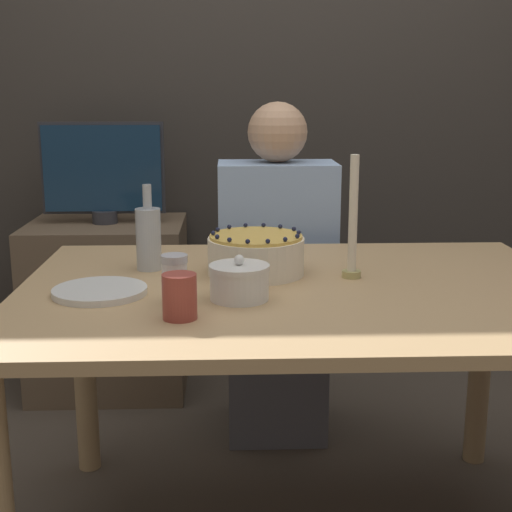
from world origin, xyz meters
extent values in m
cube|color=#38332D|center=(0.00, 1.40, 1.30)|extent=(8.00, 0.05, 2.60)
cube|color=tan|center=(0.00, 0.00, 0.72)|extent=(1.40, 0.99, 0.03)
cylinder|color=tan|center=(-0.64, 0.44, 0.35)|extent=(0.07, 0.07, 0.70)
cylinder|color=tan|center=(0.64, 0.44, 0.35)|extent=(0.07, 0.07, 0.70)
cylinder|color=#EFE5CC|center=(-0.10, 0.12, 0.78)|extent=(0.25, 0.25, 0.10)
cylinder|color=gold|center=(-0.10, 0.12, 0.83)|extent=(0.24, 0.24, 0.01)
sphere|color=#191E3D|center=(0.01, 0.12, 0.84)|extent=(0.01, 0.01, 0.01)
sphere|color=#191E3D|center=(0.00, 0.17, 0.84)|extent=(0.01, 0.01, 0.01)
sphere|color=#191E3D|center=(-0.03, 0.21, 0.84)|extent=(0.01, 0.01, 0.01)
sphere|color=#191E3D|center=(-0.08, 0.23, 0.84)|extent=(0.01, 0.01, 0.01)
sphere|color=#191E3D|center=(-0.13, 0.23, 0.84)|extent=(0.01, 0.01, 0.01)
sphere|color=#191E3D|center=(-0.17, 0.21, 0.84)|extent=(0.01, 0.01, 0.01)
sphere|color=#191E3D|center=(-0.20, 0.17, 0.84)|extent=(0.01, 0.01, 0.01)
sphere|color=#191E3D|center=(-0.22, 0.12, 0.84)|extent=(0.01, 0.01, 0.01)
sphere|color=#191E3D|center=(-0.20, 0.07, 0.84)|extent=(0.01, 0.01, 0.01)
sphere|color=#191E3D|center=(-0.17, 0.03, 0.84)|extent=(0.01, 0.01, 0.01)
sphere|color=#191E3D|center=(-0.13, 0.01, 0.84)|extent=(0.01, 0.01, 0.01)
sphere|color=#191E3D|center=(-0.08, 0.01, 0.84)|extent=(0.01, 0.01, 0.01)
sphere|color=#191E3D|center=(-0.03, 0.03, 0.84)|extent=(0.01, 0.01, 0.01)
sphere|color=#191E3D|center=(0.00, 0.07, 0.84)|extent=(0.01, 0.01, 0.01)
cylinder|color=silver|center=(-0.15, -0.11, 0.77)|extent=(0.14, 0.14, 0.07)
cylinder|color=silver|center=(-0.15, -0.11, 0.81)|extent=(0.14, 0.14, 0.01)
sphere|color=silver|center=(-0.15, -0.11, 0.83)|extent=(0.02, 0.02, 0.02)
cylinder|color=white|center=(-0.30, -0.14, 0.78)|extent=(0.06, 0.06, 0.10)
cylinder|color=silver|center=(-0.30, -0.14, 0.84)|extent=(0.06, 0.06, 0.02)
cylinder|color=silver|center=(-0.48, -0.06, 0.74)|extent=(0.22, 0.22, 0.01)
cylinder|color=silver|center=(-0.48, -0.06, 0.74)|extent=(0.22, 0.22, 0.01)
cylinder|color=tan|center=(0.14, 0.07, 0.74)|extent=(0.05, 0.05, 0.02)
cylinder|color=silver|center=(0.14, 0.07, 0.90)|extent=(0.02, 0.02, 0.30)
cylinder|color=#B2B7BC|center=(-0.39, 0.18, 0.82)|extent=(0.07, 0.07, 0.17)
cylinder|color=#B2B7BC|center=(-0.39, 0.18, 0.93)|extent=(0.02, 0.02, 0.06)
cylinder|color=#993D33|center=(-0.28, -0.25, 0.78)|extent=(0.07, 0.07, 0.10)
cube|color=#595960|center=(-0.01, 0.70, 0.23)|extent=(0.34, 0.34, 0.45)
cube|color=#99B7E0|center=(-0.01, 0.70, 0.71)|extent=(0.40, 0.24, 0.52)
sphere|color=tan|center=(-0.01, 0.70, 1.07)|extent=(0.20, 0.20, 0.20)
cube|color=brown|center=(-0.67, 1.11, 0.35)|extent=(0.62, 0.49, 0.69)
cylinder|color=#2D2D33|center=(-0.67, 1.11, 0.72)|extent=(0.10, 0.10, 0.05)
cube|color=#2D2D33|center=(-0.67, 1.12, 0.91)|extent=(0.48, 0.02, 0.36)
cube|color=#142D47|center=(-0.67, 1.11, 0.91)|extent=(0.46, 0.03, 0.34)
camera|label=1|loc=(-0.17, -1.71, 1.20)|focal=50.00mm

